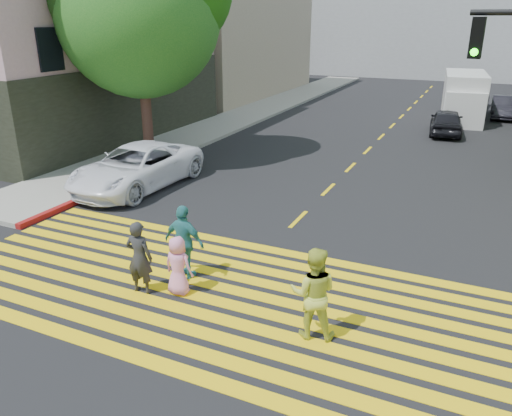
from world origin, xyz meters
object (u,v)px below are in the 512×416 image
Objects in this scene: pedestrian_extra at (184,242)px; white_van at (463,99)px; pedestrian_child at (178,266)px; white_sedan at (137,167)px; pedestrian_man at (139,257)px; silver_car at (471,97)px; tree_left at (141,5)px; dark_car_parked at (504,107)px; dark_car_near at (446,122)px; pedestrian_woman at (313,293)px.

pedestrian_extra is 0.30× the size of white_van.
pedestrian_child is at bearing 114.32° from pedestrian_extra.
white_sedan reaches higher than pedestrian_child.
white_van is at bearing -97.87° from pedestrian_extra.
pedestrian_man is 28.79m from silver_car.
tree_left is 2.34× the size of dark_car_parked.
pedestrian_child is 0.35× the size of dark_car_near.
white_van is at bearing 90.60° from silver_car.
white_sedan is at bearing -49.10° from pedestrian_woman.
silver_car is 3.44m from dark_car_parked.
pedestrian_woman is 0.38× the size of silver_car.
tree_left is at bearing 63.61° from silver_car.
pedestrian_child is (6.89, -8.61, -5.33)m from tree_left.
white_sedan is at bearing 50.64° from dark_car_near.
white_van reaches higher than dark_car_parked.
pedestrian_child is 28.38m from silver_car.
pedestrian_child is 0.35× the size of dark_car_parked.
tree_left reaches higher than pedestrian_extra.
pedestrian_woman is 0.47× the size of dark_car_parked.
white_sedan is at bearing -62.18° from tree_left.
dark_car_near is at bearing 89.14° from silver_car.
dark_car_parked is at bearing -101.86° from pedestrian_extra.
tree_left reaches higher than dark_car_parked.
dark_car_near is 4.24m from white_van.
tree_left is 11.54m from pedestrian_extra.
pedestrian_man is at bearing -14.14° from pedestrian_woman.
pedestrian_woman is 10.14m from white_sedan.
dark_car_parked is 0.65× the size of white_van.
pedestrian_woman is 1.36× the size of pedestrian_child.
white_van is (0.47, 4.17, 0.61)m from dark_car_near.
tree_left is 23.11m from silver_car.
pedestrian_woman is at bearing -41.64° from tree_left.
pedestrian_man is at bearing -55.45° from tree_left.
dark_car_near is 0.80× the size of silver_car.
white_van is (-2.19, -2.00, 0.64)m from dark_car_parked.
tree_left is 15.77m from dark_car_near.
pedestrian_woman is at bearing -98.15° from dark_car_parked.
silver_car is (9.72, 22.53, -0.05)m from white_sedan.
pedestrian_woman is 23.45m from white_van.
dark_car_near reaches higher than dark_car_parked.
dark_car_parked is at bearing -111.15° from pedestrian_man.
white_van is at bearing -107.13° from pedestrian_woman.
dark_car_near is at bearing -106.30° from pedestrian_woman.
white_van reaches higher than pedestrian_child.
pedestrian_man is (6.12, -8.89, -5.17)m from tree_left.
dark_car_near is at bearing -108.55° from pedestrian_man.
tree_left is at bearing -132.98° from white_van.
tree_left is at bearing -50.19° from pedestrian_child.
pedestrian_woman is 19.26m from dark_car_near.
pedestrian_man is 1.25× the size of pedestrian_child.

